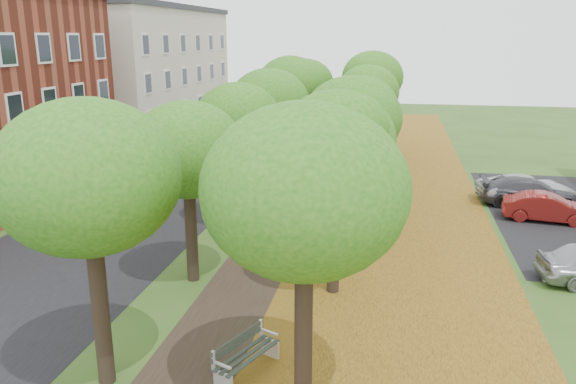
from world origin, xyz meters
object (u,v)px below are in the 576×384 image
at_px(car_white, 527,189).
at_px(bench, 245,355).
at_px(car_red, 547,208).
at_px(car_grey, 530,192).

bearing_deg(car_white, bench, 139.02).
bearing_deg(bench, car_white, -6.35).
relative_size(car_red, car_white, 0.79).
bearing_deg(car_red, car_white, 12.18).
height_order(car_grey, car_white, car_grey).
bearing_deg(bench, car_red, -12.19).
distance_m(car_red, car_white, 3.08).
xyz_separation_m(car_red, car_grey, (-0.25, 2.39, 0.05)).
bearing_deg(car_red, bench, 151.29).
height_order(car_red, car_white, car_white).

